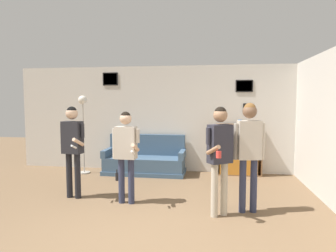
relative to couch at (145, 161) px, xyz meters
name	(u,v)px	position (x,y,z in m)	size (l,w,h in m)	color
ground_plane	(130,244)	(0.67, -3.68, -0.30)	(20.00, 20.00, 0.00)	brown
wall_back	(174,119)	(0.67, 0.41, 1.05)	(8.36, 0.08, 2.70)	beige
wall_right	(328,127)	(3.68, -1.65, 1.05)	(0.06, 6.46, 2.70)	beige
couch	(145,161)	(0.00, 0.00, 0.00)	(2.01, 0.80, 0.95)	#3D5670
bookshelf	(239,150)	(2.30, 0.19, 0.32)	(1.09, 0.30, 1.25)	brown
floor_lamp	(83,116)	(-1.51, -0.24, 1.12)	(0.28, 0.28, 1.94)	#ADA89E
person_player_foreground_left	(72,142)	(-0.88, -2.08, 0.75)	(0.50, 0.50, 1.71)	black
person_player_foreground_center	(126,148)	(0.18, -2.22, 0.69)	(0.50, 0.46, 1.62)	#2D334C
person_watcher_holding_cup	(220,149)	(1.80, -2.57, 0.76)	(0.43, 0.57, 1.72)	#B7AD99
person_spectator_near_bookshelf	(249,145)	(2.26, -2.33, 0.80)	(0.49, 0.26, 1.78)	#2D334C
bottle_on_floor	(117,176)	(-0.47, -0.79, -0.21)	(0.07, 0.07, 0.25)	black
drinking_cup	(240,122)	(2.31, 0.19, 1.00)	(0.09, 0.09, 0.11)	blue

